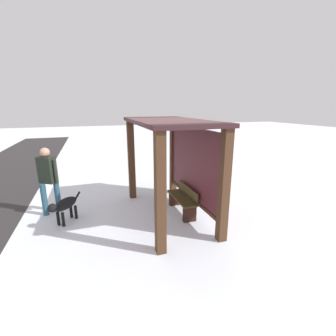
{
  "coord_description": "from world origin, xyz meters",
  "views": [
    {
      "loc": [
        5.27,
        -1.81,
        2.76
      ],
      "look_at": [
        -0.3,
        0.09,
        1.18
      ],
      "focal_mm": 24.67,
      "sensor_mm": 36.0,
      "label": 1
    }
  ],
  "objects_px": {
    "dog": "(64,205)",
    "bus_shelter": "(177,150)",
    "person_walking": "(48,176)",
    "bench_left_inside": "(183,201)"
  },
  "relations": [
    {
      "from": "bus_shelter",
      "to": "dog",
      "type": "xyz_separation_m",
      "value": [
        -0.39,
        -2.75,
        -1.25
      ]
    },
    {
      "from": "bench_left_inside",
      "to": "dog",
      "type": "height_order",
      "value": "bench_left_inside"
    },
    {
      "from": "bench_left_inside",
      "to": "dog",
      "type": "distance_m",
      "value": 2.94
    },
    {
      "from": "person_walking",
      "to": "bus_shelter",
      "type": "bearing_deg",
      "value": 70.85
    },
    {
      "from": "person_walking",
      "to": "dog",
      "type": "xyz_separation_m",
      "value": [
        0.7,
        0.38,
        -0.58
      ]
    },
    {
      "from": "bench_left_inside",
      "to": "person_walking",
      "type": "bearing_deg",
      "value": -108.24
    },
    {
      "from": "bus_shelter",
      "to": "person_walking",
      "type": "bearing_deg",
      "value": -109.15
    },
    {
      "from": "bus_shelter",
      "to": "person_walking",
      "type": "height_order",
      "value": "bus_shelter"
    },
    {
      "from": "person_walking",
      "to": "dog",
      "type": "distance_m",
      "value": 0.98
    },
    {
      "from": "dog",
      "to": "bus_shelter",
      "type": "bearing_deg",
      "value": 82.0
    }
  ]
}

